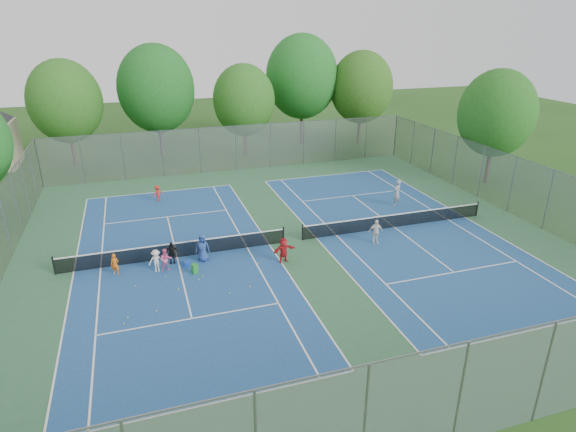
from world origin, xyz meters
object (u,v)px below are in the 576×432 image
at_px(net_left, 176,250).
at_px(net_right, 395,221).
at_px(ball_crate, 188,264).
at_px(instructor, 397,193).
at_px(ball_hopper, 195,269).

height_order(net_left, net_right, same).
relative_size(net_right, ball_crate, 36.49).
xyz_separation_m(net_left, ball_crate, (0.45, -1.21, -0.30)).
relative_size(net_left, instructor, 6.58).
xyz_separation_m(net_right, ball_hopper, (-13.28, -2.19, -0.17)).
xyz_separation_m(ball_crate, ball_hopper, (0.27, -0.98, 0.13)).
height_order(net_left, ball_crate, net_left).
relative_size(net_left, ball_crate, 36.49).
bearing_deg(instructor, net_left, -17.21).
relative_size(net_right, instructor, 6.58).
height_order(net_right, ball_crate, net_right).
relative_size(ball_crate, ball_hopper, 0.63).
height_order(ball_hopper, instructor, instructor).
xyz_separation_m(net_right, ball_crate, (-13.55, -1.21, -0.30)).
bearing_deg(net_right, ball_hopper, -170.63).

